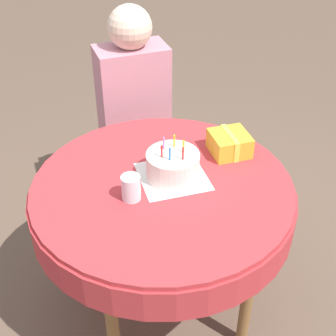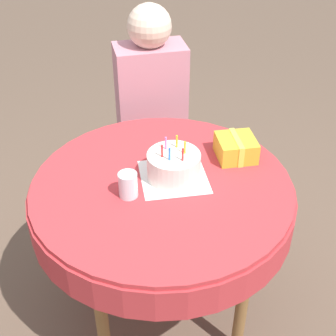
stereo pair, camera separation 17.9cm
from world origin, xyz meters
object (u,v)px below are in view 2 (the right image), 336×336
Objects in this scene: birthday_cake at (174,166)px; gift_box at (236,148)px; chair at (150,125)px; drinking_glass at (128,185)px; person at (152,97)px.

gift_box is at bearing 19.24° from birthday_cake.
birthday_cake is (-0.01, -0.81, 0.29)m from chair.
birthday_cake is at bearing 24.29° from drinking_glass.
drinking_glass is at bearing -107.24° from person.
person is (0.01, -0.09, 0.22)m from chair.
drinking_glass is at bearing -155.71° from birthday_cake.
person reaches higher than birthday_cake.
birthday_cake reaches higher than gift_box.
chair is at bearing 90.00° from person.
person is 0.68m from gift_box.
chair is at bearing 89.43° from birthday_cake.
chair reaches higher than birthday_cake.
drinking_glass is (-0.19, -0.08, -0.01)m from birthday_cake.
person is at bearing 76.09° from drinking_glass.
gift_box is (0.27, -0.71, 0.28)m from chair.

